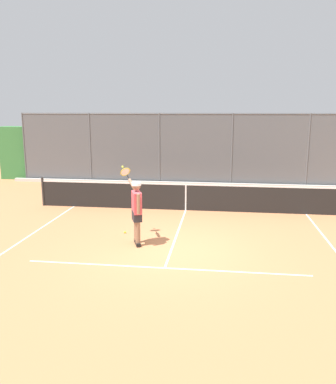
# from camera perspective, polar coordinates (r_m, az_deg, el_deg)

# --- Properties ---
(ground_plane) EXTENTS (60.00, 60.00, 0.00)m
(ground_plane) POSITION_cam_1_polar(r_m,az_deg,el_deg) (10.22, 0.45, -8.42)
(ground_plane) COLOR #C67A4C
(court_line_markings) EXTENTS (8.38, 9.66, 0.01)m
(court_line_markings) POSITION_cam_1_polar(r_m,az_deg,el_deg) (8.86, -0.77, -11.70)
(court_line_markings) COLOR white
(court_line_markings) RESTS_ON ground
(fence_backdrop) EXTENTS (19.99, 1.37, 3.36)m
(fence_backdrop) POSITION_cam_1_polar(r_m,az_deg,el_deg) (19.31, 4.07, 5.27)
(fence_backdrop) COLOR #565B60
(fence_backdrop) RESTS_ON ground
(tennis_net) EXTENTS (10.77, 0.09, 1.07)m
(tennis_net) POSITION_cam_1_polar(r_m,az_deg,el_deg) (14.04, 2.58, -0.68)
(tennis_net) COLOR #2D2D2D
(tennis_net) RESTS_ON ground
(tennis_player) EXTENTS (0.83, 1.24, 1.99)m
(tennis_player) POSITION_cam_1_polar(r_m,az_deg,el_deg) (10.42, -4.57, -2.32)
(tennis_player) COLOR black
(tennis_player) RESTS_ON ground
(tennis_ball_by_sideline) EXTENTS (0.07, 0.07, 0.07)m
(tennis_ball_by_sideline) POSITION_cam_1_polar(r_m,az_deg,el_deg) (11.63, -6.23, -5.78)
(tennis_ball_by_sideline) COLOR #CCDB33
(tennis_ball_by_sideline) RESTS_ON ground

